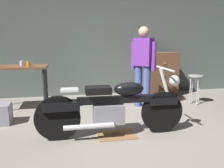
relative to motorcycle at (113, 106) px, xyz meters
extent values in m
plane|color=gray|center=(0.18, -0.02, -0.45)|extent=(12.00, 12.00, 0.00)
cube|color=#56605B|center=(0.18, 2.78, 1.10)|extent=(8.00, 0.12, 3.10)
cube|color=brown|center=(-1.67, 1.60, 0.43)|extent=(1.30, 0.64, 0.04)
cylinder|color=#2D2D33|center=(-1.08, 1.34, -0.02)|extent=(0.05, 0.05, 0.86)
cylinder|color=#2D2D33|center=(-1.08, 1.86, -0.02)|extent=(0.05, 0.05, 0.86)
cylinder|color=black|center=(0.76, 0.00, -0.13)|extent=(0.64, 0.08, 0.64)
cylinder|color=black|center=(-0.79, 0.01, -0.13)|extent=(0.64, 0.08, 0.64)
cube|color=black|center=(0.76, 0.00, 0.05)|extent=(0.44, 0.14, 0.10)
cube|color=black|center=(-0.74, 0.01, 0.05)|extent=(0.52, 0.18, 0.12)
cube|color=gray|center=(-0.07, 0.00, -0.11)|extent=(0.44, 0.24, 0.28)
cube|color=black|center=(0.03, 0.00, 0.10)|extent=(1.10, 0.11, 0.10)
ellipsoid|color=black|center=(0.23, 0.00, 0.25)|extent=(0.44, 0.22, 0.20)
cube|color=black|center=(-0.22, 0.01, 0.25)|extent=(0.36, 0.24, 0.10)
cube|color=silver|center=(-0.62, 0.01, 0.27)|extent=(0.24, 0.20, 0.03)
cylinder|color=silver|center=(0.82, 0.00, 0.20)|extent=(0.26, 0.05, 0.68)
cylinder|color=silver|center=(0.78, 0.00, 0.53)|extent=(0.04, 0.60, 0.03)
sphere|color=silver|center=(0.94, -0.01, 0.35)|extent=(0.16, 0.16, 0.16)
cylinder|color=silver|center=(-0.37, -0.13, -0.23)|extent=(0.70, 0.08, 0.07)
cylinder|color=#455997|center=(0.98, 1.29, -0.01)|extent=(0.15, 0.15, 0.88)
cylinder|color=#455997|center=(0.84, 1.44, -0.01)|extent=(0.15, 0.15, 0.88)
cube|color=#72339E|center=(0.91, 1.37, 0.71)|extent=(0.42, 0.43, 0.56)
cylinder|color=#72339E|center=(1.07, 1.19, 0.63)|extent=(0.09, 0.09, 0.58)
cylinder|color=#72339E|center=(0.75, 1.55, 0.63)|extent=(0.09, 0.09, 0.58)
sphere|color=tan|center=(0.91, 1.37, 1.11)|extent=(0.22, 0.22, 0.22)
cylinder|color=#B2B2B7|center=(2.12, 1.36, 0.18)|extent=(0.32, 0.32, 0.02)
cylinder|color=#B2B2B7|center=(2.23, 1.36, -0.14)|extent=(0.02, 0.02, 0.62)
cylinder|color=#B2B2B7|center=(2.12, 1.47, -0.14)|extent=(0.02, 0.02, 0.62)
cylinder|color=#B2B2B7|center=(2.01, 1.36, -0.14)|extent=(0.02, 0.02, 0.62)
cylinder|color=#B2B2B7|center=(2.12, 1.25, -0.14)|extent=(0.02, 0.02, 0.62)
cube|color=brown|center=(1.70, 2.28, 0.10)|extent=(0.80, 0.44, 1.10)
sphere|color=tan|center=(1.70, 2.05, 0.40)|extent=(0.04, 0.04, 0.04)
sphere|color=tan|center=(1.70, 2.05, 0.10)|extent=(0.04, 0.04, 0.04)
sphere|color=tan|center=(1.70, 2.05, -0.20)|extent=(0.04, 0.04, 0.04)
cube|color=olive|center=(0.05, 0.00, -0.44)|extent=(0.56, 0.40, 0.01)
cylinder|color=orange|center=(-1.34, 1.39, 0.50)|extent=(0.07, 0.07, 0.11)
torus|color=orange|center=(-1.30, 1.39, 0.51)|extent=(0.06, 0.01, 0.06)
cylinder|color=white|center=(-1.52, 1.67, 0.50)|extent=(0.07, 0.07, 0.09)
torus|color=white|center=(-1.47, 1.67, 0.50)|extent=(0.05, 0.01, 0.05)
camera|label=1|loc=(-0.64, -3.14, 0.94)|focal=36.79mm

